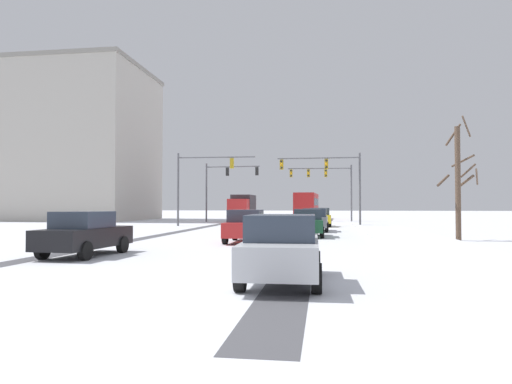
{
  "coord_description": "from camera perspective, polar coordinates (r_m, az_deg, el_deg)",
  "views": [
    {
      "loc": [
        4.74,
        -7.22,
        1.84
      ],
      "look_at": [
        0.0,
        25.13,
        2.8
      ],
      "focal_mm": 31.88,
      "sensor_mm": 36.0,
      "label": 1
    }
  ],
  "objects": [
    {
      "name": "office_building_far_left_block",
      "position": [
        65.77,
        -26.17,
        5.27
      ],
      "size": [
        29.89,
        15.02,
        19.18
      ],
      "color": "#B2ADA3",
      "rests_on": "ground"
    },
    {
      "name": "car_red_fourth",
      "position": [
        22.69,
        -1.25,
        -4.27
      ],
      "size": [
        1.86,
        4.11,
        1.62
      ],
      "color": "red",
      "rests_on": "ground"
    },
    {
      "name": "car_silver_sixth",
      "position": [
        10.9,
        3.28,
        -7.08
      ],
      "size": [
        1.89,
        4.13,
        1.62
      ],
      "color": "#B7BABF",
      "rests_on": "ground"
    },
    {
      "name": "bus_oncoming",
      "position": [
        59.96,
        6.39,
        -1.52
      ],
      "size": [
        2.99,
        11.09,
        3.38
      ],
      "color": "#B21E1E",
      "rests_on": "ground"
    },
    {
      "name": "car_dark_green_third",
      "position": [
        26.87,
        6.53,
        -3.86
      ],
      "size": [
        1.89,
        4.13,
        1.62
      ],
      "color": "#194C2D",
      "rests_on": "ground"
    },
    {
      "name": "sidewalk_kerb_right",
      "position": [
        23.9,
        19.75,
        -5.86
      ],
      "size": [
        4.0,
        39.48,
        0.12
      ],
      "primitive_type": "cube",
      "color": "white",
      "rests_on": "ground"
    },
    {
      "name": "traffic_signal_far_right",
      "position": [
        52.96,
        8.72,
        1.58
      ],
      "size": [
        7.34,
        0.86,
        6.5
      ],
      "color": "#56565B",
      "rests_on": "ground"
    },
    {
      "name": "car_yellow_cab_lead",
      "position": [
        39.89,
        7.97,
        -3.13
      ],
      "size": [
        2.0,
        4.19,
        1.62
      ],
      "color": "yellow",
      "rests_on": "ground"
    },
    {
      "name": "car_grey_second",
      "position": [
        32.48,
        7.43,
        -3.47
      ],
      "size": [
        1.91,
        4.14,
        1.62
      ],
      "color": "slate",
      "rests_on": "ground"
    },
    {
      "name": "box_truck_delivery",
      "position": [
        51.42,
        -1.7,
        -1.91
      ],
      "size": [
        2.4,
        7.44,
        3.02
      ],
      "color": "red",
      "rests_on": "ground"
    },
    {
      "name": "bare_tree_sidewalk_mid",
      "position": [
        26.03,
        24.04,
        1.43
      ],
      "size": [
        2.3,
        2.27,
        6.43
      ],
      "color": "brown",
      "rests_on": "ground"
    },
    {
      "name": "car_black_fifth",
      "position": [
        17.73,
        -20.7,
        -4.89
      ],
      "size": [
        2.01,
        4.19,
        1.62
      ],
      "color": "black",
      "rests_on": "ground"
    },
    {
      "name": "traffic_signal_near_left",
      "position": [
        40.72,
        -7.05,
        2.06
      ],
      "size": [
        7.05,
        0.48,
        6.5
      ],
      "color": "#56565B",
      "rests_on": "ground"
    },
    {
      "name": "traffic_signal_near_right",
      "position": [
        41.25,
        9.28,
        2.32
      ],
      "size": [
        7.43,
        0.45,
        6.5
      ],
      "color": "#56565B",
      "rests_on": "ground"
    },
    {
      "name": "wheel_track_left_lane",
      "position": [
        25.24,
        6.54,
        -5.84
      ],
      "size": [
        1.05,
        39.48,
        0.01
      ],
      "primitive_type": "cube",
      "color": "#4C4C51",
      "rests_on": "ground"
    },
    {
      "name": "traffic_signal_far_left",
      "position": [
        50.22,
        -3.94,
        1.53
      ],
      "size": [
        6.13,
        0.6,
        6.5
      ],
      "color": "#56565B",
      "rests_on": "ground"
    },
    {
      "name": "ground_plane",
      "position": [
        8.83,
        -25.11,
        -13.58
      ],
      "size": [
        300.0,
        300.0,
        0.0
      ],
      "primitive_type": "plane",
      "color": "silver"
    },
    {
      "name": "wheel_track_right_lane",
      "position": [
        27.1,
        -13.13,
        -5.53
      ],
      "size": [
        0.89,
        39.48,
        0.01
      ],
      "primitive_type": "cube",
      "color": "#4C4C51",
      "rests_on": "ground"
    }
  ]
}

